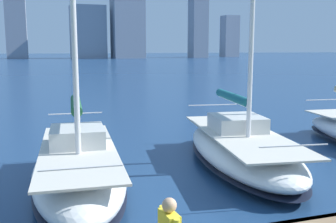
{
  "coord_description": "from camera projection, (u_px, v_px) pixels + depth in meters",
  "views": [
    {
      "loc": [
        3.28,
        5.42,
        4.28
      ],
      "look_at": [
        -0.6,
        -6.71,
        2.2
      ],
      "focal_mm": 42.0,
      "sensor_mm": 36.0,
      "label": 1
    }
  ],
  "objects": [
    {
      "name": "city_skyline",
      "position": [
        19.0,
        7.0,
        149.53
      ],
      "size": [
        171.08,
        20.73,
        53.71
      ],
      "color": "gray",
      "rests_on": "ground"
    },
    {
      "name": "sailboat_teal",
      "position": [
        241.0,
        147.0,
        14.27
      ],
      "size": [
        4.13,
        8.71,
        10.31
      ],
      "color": "white",
      "rests_on": "ground"
    },
    {
      "name": "sailboat_forest",
      "position": [
        79.0,
        168.0,
        11.68
      ],
      "size": [
        3.15,
        7.88,
        9.54
      ],
      "color": "white",
      "rests_on": "ground"
    }
  ]
}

